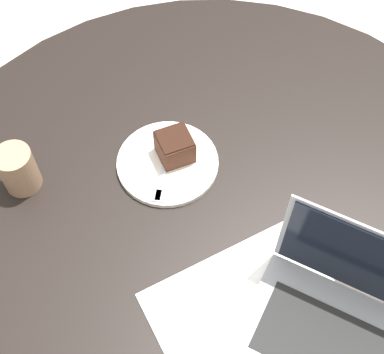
# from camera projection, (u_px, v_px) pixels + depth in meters

# --- Properties ---
(ground_plane) EXTENTS (12.00, 12.00, 0.00)m
(ground_plane) POSITION_uv_depth(u_px,v_px,m) (208.00, 325.00, 1.74)
(ground_plane) COLOR #B7AD9E
(dining_table) EXTENTS (1.35, 1.35, 0.76)m
(dining_table) POSITION_uv_depth(u_px,v_px,m) (215.00, 237.00, 1.20)
(dining_table) COLOR black
(dining_table) RESTS_ON ground_plane
(paper_document) EXTENTS (0.40, 0.34, 0.00)m
(paper_document) POSITION_uv_depth(u_px,v_px,m) (252.00, 315.00, 0.99)
(paper_document) COLOR white
(paper_document) RESTS_ON dining_table
(plate) EXTENTS (0.22, 0.22, 0.01)m
(plate) POSITION_uv_depth(u_px,v_px,m) (169.00, 162.00, 1.17)
(plate) COLOR silver
(plate) RESTS_ON dining_table
(cake_slice) EXTENTS (0.09, 0.09, 0.06)m
(cake_slice) POSITION_uv_depth(u_px,v_px,m) (175.00, 147.00, 1.15)
(cake_slice) COLOR #472619
(cake_slice) RESTS_ON plate
(fork) EXTENTS (0.14, 0.13, 0.00)m
(fork) POSITION_uv_depth(u_px,v_px,m) (163.00, 175.00, 1.14)
(fork) COLOR silver
(fork) RESTS_ON plate
(coffee_glass) EXTENTS (0.08, 0.08, 0.10)m
(coffee_glass) POSITION_uv_depth(u_px,v_px,m) (18.00, 169.00, 1.10)
(coffee_glass) COLOR #997556
(coffee_glass) RESTS_ON dining_table
(laptop) EXTENTS (0.35, 0.39, 0.23)m
(laptop) POSITION_uv_depth(u_px,v_px,m) (340.00, 326.00, 0.94)
(laptop) COLOR gray
(laptop) RESTS_ON dining_table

